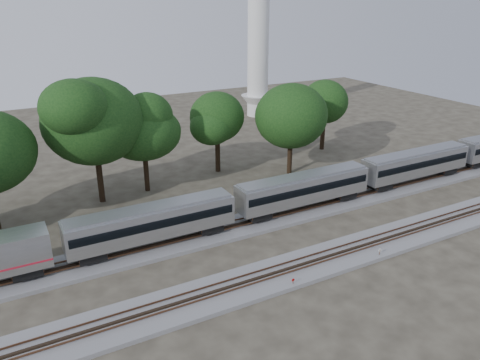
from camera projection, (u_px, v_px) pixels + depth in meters
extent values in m
plane|color=#383328|center=(243.00, 260.00, 44.72)|extent=(160.00, 160.00, 0.00)
cube|color=slate|center=(216.00, 232.00, 49.55)|extent=(160.00, 5.00, 0.40)
cube|color=brown|center=(219.00, 231.00, 48.80)|extent=(160.00, 0.08, 0.15)
cube|color=brown|center=(213.00, 225.00, 49.97)|extent=(160.00, 0.08, 0.15)
cube|color=slate|center=(265.00, 279.00, 41.37)|extent=(160.00, 5.00, 0.40)
cube|color=brown|center=(269.00, 278.00, 40.62)|extent=(160.00, 0.08, 0.15)
cube|color=brown|center=(261.00, 270.00, 41.79)|extent=(160.00, 0.08, 0.15)
cube|color=black|center=(27.00, 269.00, 41.03)|extent=(2.49, 2.11, 0.86)
cube|color=#B8BABF|center=(152.00, 222.00, 45.49)|extent=(16.67, 2.87, 2.87)
cube|color=black|center=(152.00, 219.00, 45.38)|extent=(16.09, 2.92, 0.86)
cube|color=gray|center=(151.00, 208.00, 44.94)|extent=(16.28, 2.30, 0.34)
cube|color=black|center=(91.00, 254.00, 43.49)|extent=(2.49, 2.11, 0.86)
cube|color=black|center=(209.00, 226.00, 48.85)|extent=(2.49, 2.11, 0.86)
cube|color=#B8BABF|center=(304.00, 188.00, 53.50)|extent=(16.67, 2.87, 2.87)
cube|color=black|center=(304.00, 186.00, 53.39)|extent=(16.09, 2.92, 0.86)
cube|color=gray|center=(304.00, 176.00, 52.95)|extent=(16.28, 2.30, 0.34)
cube|color=black|center=(258.00, 214.00, 51.50)|extent=(2.49, 2.11, 0.86)
cube|color=black|center=(343.00, 193.00, 56.86)|extent=(2.49, 2.11, 0.86)
cube|color=#B8BABF|center=(416.00, 163.00, 61.50)|extent=(16.67, 2.87, 2.87)
cube|color=black|center=(416.00, 161.00, 61.40)|extent=(16.09, 2.92, 0.86)
cube|color=gray|center=(417.00, 152.00, 60.96)|extent=(16.28, 2.30, 0.34)
cube|color=black|center=(380.00, 184.00, 59.51)|extent=(2.49, 2.11, 0.86)
cube|color=black|center=(445.00, 169.00, 64.87)|extent=(2.49, 2.11, 0.86)
cube|color=black|center=(473.00, 162.00, 67.52)|extent=(2.49, 2.11, 0.86)
cylinder|color=#512D19|center=(293.00, 284.00, 40.29)|extent=(0.05, 0.05, 0.82)
cylinder|color=#A90C0C|center=(293.00, 280.00, 40.15)|extent=(0.29, 0.04, 0.29)
cylinder|color=#512D19|center=(379.00, 254.00, 44.79)|extent=(0.06, 0.06, 0.95)
cylinder|color=silver|center=(380.00, 250.00, 44.64)|extent=(0.34, 0.05, 0.34)
cube|color=#512D19|center=(349.00, 262.00, 43.99)|extent=(0.58, 0.47, 0.30)
cylinder|color=silver|center=(258.00, 42.00, 93.59)|extent=(4.27, 4.27, 29.86)
cone|color=silver|center=(257.00, 105.00, 98.28)|extent=(6.83, 6.83, 4.27)
cylinder|color=black|center=(100.00, 181.00, 56.52)|extent=(0.70, 0.70, 5.42)
ellipsoid|color=black|center=(93.00, 121.00, 53.82)|extent=(10.21, 10.21, 8.68)
cylinder|color=black|center=(147.00, 175.00, 59.96)|extent=(0.70, 0.70, 4.19)
ellipsoid|color=black|center=(143.00, 132.00, 57.87)|extent=(7.90, 7.90, 6.71)
cylinder|color=black|center=(218.00, 157.00, 66.61)|extent=(0.70, 0.70, 4.31)
ellipsoid|color=black|center=(217.00, 117.00, 64.46)|extent=(8.12, 8.12, 6.90)
cylinder|color=black|center=(290.00, 158.00, 65.80)|extent=(0.70, 0.70, 4.48)
ellipsoid|color=black|center=(291.00, 116.00, 63.57)|extent=(8.44, 8.44, 7.18)
cylinder|color=black|center=(322.00, 137.00, 76.37)|extent=(0.70, 0.70, 4.25)
ellipsoid|color=black|center=(325.00, 102.00, 74.25)|extent=(8.02, 8.02, 6.81)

